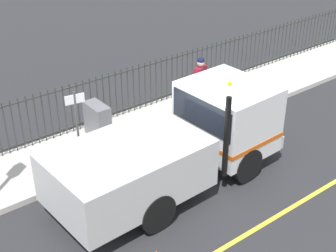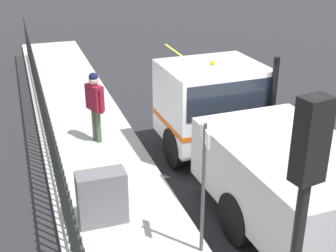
{
  "view_description": "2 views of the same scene",
  "coord_description": "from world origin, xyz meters",
  "px_view_note": "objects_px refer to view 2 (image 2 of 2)",
  "views": [
    {
      "loc": [
        -8.38,
        7.16,
        7.6
      ],
      "look_at": [
        1.4,
        -0.51,
        0.71
      ],
      "focal_mm": 52.9,
      "sensor_mm": 36.0,
      "label": 1
    },
    {
      "loc": [
        4.14,
        8.12,
        5.29
      ],
      "look_at": [
        0.99,
        -1.25,
        0.95
      ],
      "focal_mm": 49.35,
      "sensor_mm": 36.0,
      "label": 2
    }
  ],
  "objects_px": {
    "worker_standing": "(95,100)",
    "street_sign": "(204,175)",
    "work_truck": "(242,131)",
    "utility_cabinet": "(102,198)",
    "traffic_light_near": "(303,200)"
  },
  "relations": [
    {
      "from": "utility_cabinet",
      "to": "street_sign",
      "type": "height_order",
      "value": "street_sign"
    },
    {
      "from": "utility_cabinet",
      "to": "work_truck",
      "type": "bearing_deg",
      "value": -167.73
    },
    {
      "from": "work_truck",
      "to": "street_sign",
      "type": "bearing_deg",
      "value": -132.52
    },
    {
      "from": "work_truck",
      "to": "worker_standing",
      "type": "relative_size",
      "value": 3.51
    },
    {
      "from": "traffic_light_near",
      "to": "utility_cabinet",
      "type": "distance_m",
      "value": 4.76
    },
    {
      "from": "work_truck",
      "to": "utility_cabinet",
      "type": "relative_size",
      "value": 6.18
    },
    {
      "from": "worker_standing",
      "to": "street_sign",
      "type": "xyz_separation_m",
      "value": [
        -0.87,
        4.89,
        0.36
      ]
    },
    {
      "from": "work_truck",
      "to": "traffic_light_near",
      "type": "bearing_deg",
      "value": -113.61
    },
    {
      "from": "worker_standing",
      "to": "traffic_light_near",
      "type": "bearing_deg",
      "value": -16.69
    },
    {
      "from": "street_sign",
      "to": "traffic_light_near",
      "type": "bearing_deg",
      "value": 87.65
    },
    {
      "from": "traffic_light_near",
      "to": "street_sign",
      "type": "height_order",
      "value": "traffic_light_near"
    },
    {
      "from": "work_truck",
      "to": "utility_cabinet",
      "type": "distance_m",
      "value": 3.3
    },
    {
      "from": "work_truck",
      "to": "traffic_light_near",
      "type": "relative_size",
      "value": 1.71
    },
    {
      "from": "worker_standing",
      "to": "street_sign",
      "type": "height_order",
      "value": "street_sign"
    },
    {
      "from": "worker_standing",
      "to": "street_sign",
      "type": "bearing_deg",
      "value": -12.35
    }
  ]
}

